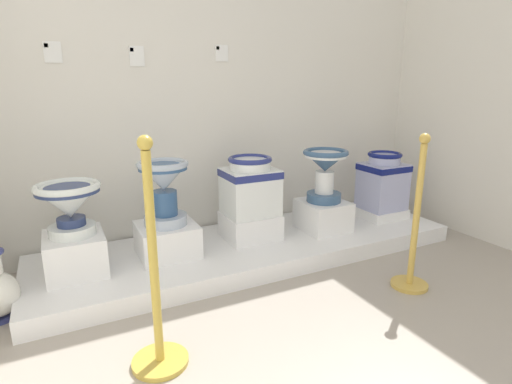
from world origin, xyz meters
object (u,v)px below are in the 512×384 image
Objects in this scene: info_placard_third at (222,53)px; info_placard_second at (137,56)px; plinth_block_leftmost at (167,239)px; plinth_block_central_ornate at (323,215)px; antique_toilet_slender_white at (383,180)px; stanchion_post_near_right at (414,240)px; info_placard_first at (52,52)px; antique_toilet_rightmost at (250,185)px; plinth_block_slender_white at (380,212)px; plinth_block_pale_glazed at (75,254)px; antique_toilet_central_ornate at (325,167)px; antique_toilet_pale_glazed at (69,202)px; stanchion_post_near_left at (156,302)px; plinth_block_rightmost at (250,226)px; antique_toilet_leftmost at (164,185)px.

info_placard_second is at bearing 180.00° from info_placard_third.
plinth_block_leftmost is 1.05× the size of plinth_block_central_ornate.
stanchion_post_near_right is at bearing -122.77° from antique_toilet_slender_white.
info_placard_first is 1.15m from info_placard_third.
antique_toilet_rightmost reaches higher than plinth_block_slender_white.
plinth_block_pale_glazed is 1.85m from antique_toilet_central_ornate.
plinth_block_slender_white is (2.44, -0.02, -0.41)m from antique_toilet_pale_glazed.
info_placard_second is (0.54, 0.46, 0.86)m from antique_toilet_pale_glazed.
info_placard_first reaches higher than stanchion_post_near_left.
antique_toilet_pale_glazed is 2.45m from antique_toilet_slender_white.
info_placard_first reaches higher than antique_toilet_pale_glazed.
info_placard_second is (-0.67, 0.40, 1.22)m from plinth_block_rightmost.
plinth_block_leftmost is 1.40m from info_placard_first.
stanchion_post_near_right is (-0.56, -0.87, 0.15)m from plinth_block_slender_white.
stanchion_post_near_left reaches higher than antique_toilet_pale_glazed.
antique_toilet_central_ornate is at bearing -9.58° from plinth_block_rightmost.
antique_toilet_central_ornate reaches higher than plinth_block_slender_white.
stanchion_post_near_left reaches higher than plinth_block_leftmost.
antique_toilet_pale_glazed is at bearing -177.52° from plinth_block_rightmost.
antique_toilet_pale_glazed is 1.84m from plinth_block_central_ornate.
plinth_block_central_ornate is at bearing -9.58° from plinth_block_rightmost.
plinth_block_central_ornate reaches higher than plinth_block_rightmost.
antique_toilet_rightmost reaches higher than plinth_block_leftmost.
antique_toilet_leftmost reaches higher than plinth_block_slender_white.
antique_toilet_pale_glazed is 1.81m from antique_toilet_central_ornate.
info_placard_first reaches higher than stanchion_post_near_right.
antique_toilet_leftmost reaches higher than antique_toilet_slender_white.
antique_toilet_pale_glazed is 0.98m from info_placard_first.
stanchion_post_near_left is at bearing -157.50° from antique_toilet_slender_white.
info_placard_third is at bearing 21.29° from plinth_block_pale_glazed.
info_placard_second reaches higher than antique_toilet_central_ornate.
plinth_block_pale_glazed is 3.16× the size of info_placard_third.
antique_toilet_pale_glazed is 0.99m from stanchion_post_near_left.
info_placard_third is at bearing 141.44° from plinth_block_central_ornate.
info_placard_first is (-2.42, 0.47, 1.28)m from plinth_block_slender_white.
plinth_block_pale_glazed is 0.39× the size of stanchion_post_near_right.
info_placard_second is at bearing 148.91° from antique_toilet_rightmost.
antique_toilet_leftmost is 1.02m from stanchion_post_near_left.
antique_toilet_rightmost is (0.00, 0.00, 0.32)m from plinth_block_rightmost.
antique_toilet_pale_glazed is at bearing -177.58° from antique_toilet_leftmost.
stanchion_post_near_left is (-0.29, -0.93, 0.08)m from plinth_block_leftmost.
antique_toilet_rightmost is (0.64, 0.03, -0.08)m from antique_toilet_leftmost.
info_placard_second is (-1.26, 0.50, 1.20)m from plinth_block_central_ornate.
antique_toilet_pale_glazed is at bearing 154.72° from stanchion_post_near_right.
info_placard_second is at bearing 148.91° from plinth_block_rightmost.
stanchion_post_near_left is at bearing -150.48° from plinth_block_central_ornate.
plinth_block_pale_glazed is 0.57m from plinth_block_leftmost.
plinth_block_pale_glazed is at bearing -92.47° from info_placard_first.
stanchion_post_near_left is at bearing -107.14° from plinth_block_leftmost.
stanchion_post_near_right reaches higher than plinth_block_rightmost.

